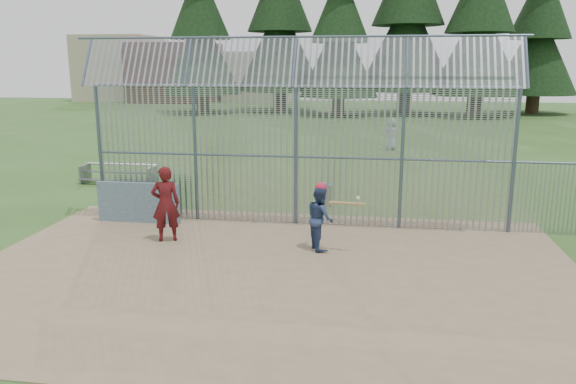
% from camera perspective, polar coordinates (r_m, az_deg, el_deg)
% --- Properties ---
extents(ground, '(120.00, 120.00, 0.00)m').
position_cam_1_polar(ground, '(13.31, -1.30, -7.38)').
color(ground, '#2D511E').
rests_on(ground, ground).
extents(dirt_infield, '(14.00, 10.00, 0.02)m').
position_cam_1_polar(dirt_infield, '(12.85, -1.69, -8.10)').
color(dirt_infield, '#756047').
rests_on(dirt_infield, ground).
extents(dugout_wall, '(2.50, 0.12, 1.20)m').
position_cam_1_polar(dugout_wall, '(17.11, -14.95, -1.04)').
color(dugout_wall, '#38566B').
rests_on(dugout_wall, dirt_infield).
extents(batter, '(0.88, 0.97, 1.62)m').
position_cam_1_polar(batter, '(14.13, 3.28, -2.65)').
color(batter, navy).
rests_on(batter, dirt_infield).
extents(onlooker, '(0.86, 0.72, 2.01)m').
position_cam_1_polar(onlooker, '(15.07, -12.32, -1.18)').
color(onlooker, maroon).
rests_on(onlooker, dirt_infield).
extents(bg_kid_standing, '(0.99, 0.81, 1.74)m').
position_cam_1_polar(bg_kid_standing, '(31.15, 10.47, 5.81)').
color(bg_kid_standing, gray).
rests_on(bg_kid_standing, ground).
extents(batting_gear, '(1.26, 0.43, 0.52)m').
position_cam_1_polar(batting_gear, '(13.91, 3.94, 0.12)').
color(batting_gear, red).
rests_on(batting_gear, ground).
extents(trash_can, '(0.56, 0.56, 0.82)m').
position_cam_1_polar(trash_can, '(18.53, 3.72, -0.32)').
color(trash_can, gray).
rests_on(trash_can, ground).
extents(bleacher, '(3.00, 0.95, 0.72)m').
position_cam_1_polar(bleacher, '(23.06, -16.85, 1.85)').
color(bleacher, slate).
rests_on(bleacher, ground).
extents(backstop_fence, '(20.09, 0.81, 5.30)m').
position_cam_1_polar(backstop_fence, '(15.90, 7.27, 4.65)').
color(backstop_fence, '#47566B').
rests_on(backstop_fence, ground).
extents(distant_buildings, '(26.50, 10.50, 8.00)m').
position_cam_1_polar(distant_buildings, '(73.32, -11.88, 11.87)').
color(distant_buildings, brown).
rests_on(distant_buildings, ground).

